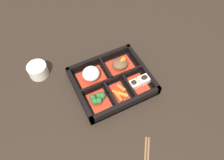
% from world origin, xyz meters
% --- Properties ---
extents(ground_plane, '(3.00, 3.00, 0.00)m').
position_xyz_m(ground_plane, '(0.00, 0.00, 0.00)').
color(ground_plane, black).
extents(bento_base, '(0.28, 0.24, 0.01)m').
position_xyz_m(bento_base, '(0.00, 0.00, 0.01)').
color(bento_base, black).
rests_on(bento_base, ground_plane).
extents(bento_rim, '(0.28, 0.24, 0.04)m').
position_xyz_m(bento_rim, '(0.00, -0.00, 0.02)').
color(bento_rim, black).
rests_on(bento_rim, ground_plane).
extents(bowl_rice, '(0.10, 0.09, 0.06)m').
position_xyz_m(bowl_rice, '(-0.06, 0.05, 0.04)').
color(bowl_rice, '#B22D19').
rests_on(bowl_rice, bento_base).
extents(bowl_stew, '(0.10, 0.09, 0.05)m').
position_xyz_m(bowl_stew, '(0.06, 0.05, 0.03)').
color(bowl_stew, '#B22D19').
rests_on(bowl_stew, bento_base).
extents(bowl_greens, '(0.07, 0.08, 0.03)m').
position_xyz_m(bowl_greens, '(-0.08, -0.05, 0.02)').
color(bowl_greens, '#B22D19').
rests_on(bowl_greens, bento_base).
extents(bowl_carrots, '(0.06, 0.08, 0.02)m').
position_xyz_m(bowl_carrots, '(0.00, -0.06, 0.02)').
color(bowl_carrots, '#B22D19').
rests_on(bowl_carrots, bento_base).
extents(bowl_tofu, '(0.08, 0.08, 0.04)m').
position_xyz_m(bowl_tofu, '(0.09, -0.05, 0.02)').
color(bowl_tofu, '#B22D19').
rests_on(bowl_tofu, bento_base).
extents(tea_cup, '(0.07, 0.07, 0.05)m').
position_xyz_m(tea_cup, '(-0.24, 0.17, 0.03)').
color(tea_cup, beige).
rests_on(tea_cup, ground_plane).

